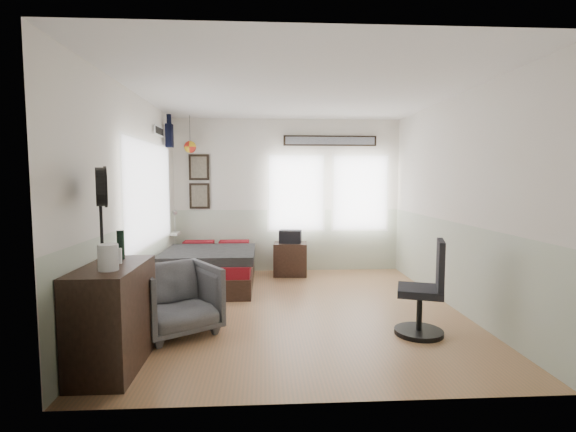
% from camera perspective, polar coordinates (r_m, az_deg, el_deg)
% --- Properties ---
extents(ground_plane, '(4.00, 4.50, 0.01)m').
position_cam_1_polar(ground_plane, '(5.44, 1.33, -12.59)').
color(ground_plane, '#A37851').
extents(room_shell, '(4.02, 4.52, 2.71)m').
position_cam_1_polar(room_shell, '(5.36, 0.37, 4.72)').
color(room_shell, silver).
rests_on(room_shell, ground_plane).
extents(wall_decor, '(3.55, 1.32, 1.44)m').
position_cam_1_polar(wall_decor, '(7.17, -8.86, 8.64)').
color(wall_decor, black).
rests_on(wall_decor, room_shell).
extents(bed, '(1.34, 1.83, 0.59)m').
position_cam_1_polar(bed, '(6.60, -10.45, -6.91)').
color(bed, black).
rests_on(bed, ground_plane).
extents(dresser, '(0.48, 1.00, 0.90)m').
position_cam_1_polar(dresser, '(4.04, -22.77, -12.54)').
color(dresser, black).
rests_on(dresser, ground_plane).
extents(armchair, '(1.09, 1.10, 0.73)m').
position_cam_1_polar(armchair, '(4.69, -14.98, -10.92)').
color(armchair, '#5B5B62').
rests_on(armchair, ground_plane).
extents(nightstand, '(0.59, 0.49, 0.56)m').
position_cam_1_polar(nightstand, '(7.18, 0.31, -5.90)').
color(nightstand, black).
rests_on(nightstand, ground_plane).
extents(task_chair, '(0.57, 0.57, 1.02)m').
position_cam_1_polar(task_chair, '(4.69, 18.28, -10.42)').
color(task_chair, black).
rests_on(task_chair, ground_plane).
extents(kettle, '(0.19, 0.16, 0.21)m').
position_cam_1_polar(kettle, '(3.72, -23.36, -5.21)').
color(kettle, silver).
rests_on(kettle, dresser).
extents(bottle, '(0.07, 0.07, 0.27)m').
position_cam_1_polar(bottle, '(4.19, -21.91, -3.66)').
color(bottle, black).
rests_on(bottle, dresser).
extents(stand_fan, '(0.21, 0.33, 0.85)m').
position_cam_1_polar(stand_fan, '(3.86, -24.17, 3.42)').
color(stand_fan, black).
rests_on(stand_fan, dresser).
extents(black_bag, '(0.40, 0.30, 0.22)m').
position_cam_1_polar(black_bag, '(7.11, 0.31, -2.83)').
color(black_bag, black).
rests_on(black_bag, nightstand).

